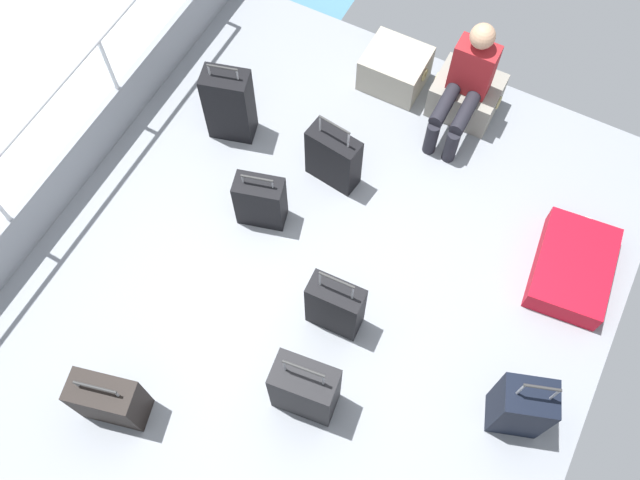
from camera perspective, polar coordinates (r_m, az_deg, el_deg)
The scene contains 14 objects.
ground_plane at distance 5.40m, azimuth -0.73°, elevation -4.32°, with size 4.40×5.20×0.06m, color gray.
gunwale_port at distance 5.98m, azimuth -19.57°, elevation 5.83°, with size 0.06×5.20×0.45m, color gray.
railing_port at distance 5.55m, azimuth -21.31°, elevation 8.86°, with size 0.04×4.20×1.02m.
cargo_crate_0 at distance 6.34m, azimuth 6.22°, elevation 13.90°, with size 0.57×0.48×0.35m.
cargo_crate_1 at distance 6.25m, azimuth 11.98°, elevation 11.61°, with size 0.59×0.47×0.34m.
passenger_seated at distance 5.86m, azimuth 12.00°, elevation 12.63°, with size 0.34×0.66×1.04m.
suitcase_0 at distance 5.68m, azimuth 20.16°, elevation -2.15°, with size 0.64×0.87×0.21m.
suitcase_1 at distance 4.80m, azimuth -1.24°, elevation -12.20°, with size 0.46×0.30×0.82m.
suitcase_2 at distance 5.01m, azimuth 1.27°, elevation -5.47°, with size 0.41×0.21×0.78m.
suitcase_3 at distance 5.05m, azimuth -17.02°, elevation -12.53°, with size 0.50×0.34×0.61m.
suitcase_4 at distance 4.97m, azimuth 16.27°, elevation -13.09°, with size 0.42×0.36×0.83m.
suitcase_5 at distance 5.61m, azimuth 1.11°, elevation 6.80°, with size 0.46×0.25×0.74m.
suitcase_6 at distance 5.45m, azimuth -4.94°, elevation 3.22°, with size 0.42×0.30×0.61m.
suitcase_7 at distance 5.87m, azimuth -7.51°, elevation 11.02°, with size 0.43×0.33×0.83m.
Camera 1 is at (1.00, -1.77, 4.97)m, focal length 38.72 mm.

